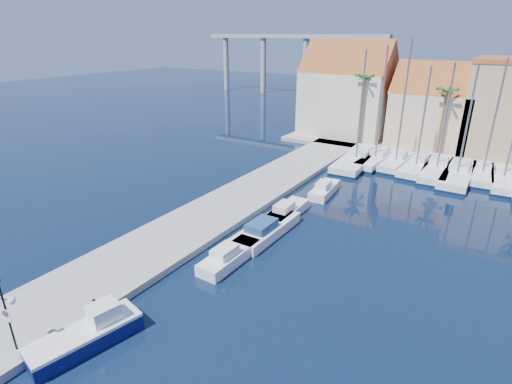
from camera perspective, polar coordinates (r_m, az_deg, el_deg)
ground at (r=20.99m, az=-10.73°, el=-23.21°), size 260.00×260.00×0.00m
quay_west at (r=34.21m, az=-6.54°, el=-3.39°), size 6.00×77.00×0.50m
shore_north at (r=60.07m, az=30.87°, el=4.72°), size 54.00×16.00×0.50m
lamp_post at (r=22.27m, az=-32.32°, el=-13.39°), size 1.31×0.68×4.01m
bollard at (r=24.74m, az=-22.10°, el=-14.51°), size 0.18×0.18×0.45m
fishing_boat at (r=22.90m, az=-22.82°, el=-18.19°), size 2.95×5.71×1.91m
motorboat_west_0 at (r=27.71m, az=-3.89°, el=-9.12°), size 1.75×5.32×1.40m
motorboat_west_1 at (r=31.20m, az=1.38°, el=-5.32°), size 2.37×7.14×1.40m
motorboat_west_2 at (r=34.31m, az=4.37°, el=-2.76°), size 1.85×5.47×1.40m
motorboat_west_3 at (r=39.53m, az=9.73°, el=0.38°), size 2.05×5.18×1.40m
sailboat_0 at (r=49.84m, az=14.29°, el=4.59°), size 3.77×12.13×13.12m
sailboat_1 at (r=50.48m, az=16.86°, el=4.60°), size 2.98×9.16×13.54m
sailboat_2 at (r=50.00m, az=19.47°, el=4.18°), size 2.46×8.16×14.21m
sailboat_3 at (r=49.18m, az=22.02°, el=3.46°), size 2.74×8.82×11.57m
sailboat_4 at (r=49.16m, az=24.46°, el=3.05°), size 3.29×10.55×12.00m
sailboat_5 at (r=48.22m, az=26.88°, el=2.30°), size 2.81×10.56×11.85m
sailboat_6 at (r=49.52m, az=29.61°, el=2.32°), size 2.66×8.20×12.51m
sailboat_7 at (r=48.90m, az=31.81°, el=1.65°), size 3.19×9.29×13.56m
building_0 at (r=61.53m, az=12.89°, el=13.59°), size 12.30×9.00×13.50m
building_1 at (r=58.74m, az=23.96°, el=10.71°), size 10.30×8.00×11.00m
palm_0 at (r=55.24m, az=15.24°, el=15.19°), size 2.60×2.60×10.15m
palm_1 at (r=53.16m, az=25.62°, el=12.60°), size 2.60×2.60×9.15m
viaduct at (r=105.04m, az=4.48°, el=19.27°), size 48.00×2.20×14.45m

